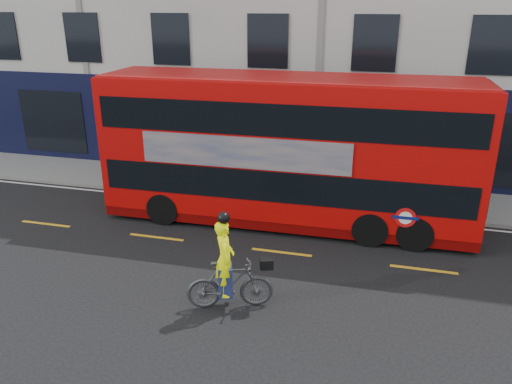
% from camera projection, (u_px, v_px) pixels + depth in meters
% --- Properties ---
extents(ground, '(120.00, 120.00, 0.00)m').
position_uv_depth(ground, '(270.00, 278.00, 13.32)').
color(ground, black).
rests_on(ground, ground).
extents(pavement, '(60.00, 3.00, 0.12)m').
position_uv_depth(pavement, '(308.00, 192.00, 19.18)').
color(pavement, slate).
rests_on(pavement, ground).
extents(kerb, '(60.00, 0.12, 0.13)m').
position_uv_depth(kerb, '(302.00, 206.00, 17.82)').
color(kerb, slate).
rests_on(kerb, ground).
extents(road_edge_line, '(58.00, 0.10, 0.01)m').
position_uv_depth(road_edge_line, '(300.00, 211.00, 17.57)').
color(road_edge_line, silver).
rests_on(road_edge_line, ground).
extents(lane_dashes, '(58.00, 0.12, 0.01)m').
position_uv_depth(lane_dashes, '(282.00, 252.00, 14.68)').
color(lane_dashes, gold).
rests_on(lane_dashes, ground).
extents(bus, '(11.93, 2.90, 4.79)m').
position_uv_depth(bus, '(288.00, 150.00, 15.95)').
color(bus, '#B80807').
rests_on(bus, ground).
extents(cyclist, '(2.14, 1.23, 2.49)m').
position_uv_depth(cyclist, '(229.00, 277.00, 11.77)').
color(cyclist, '#3F4244').
rests_on(cyclist, ground).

